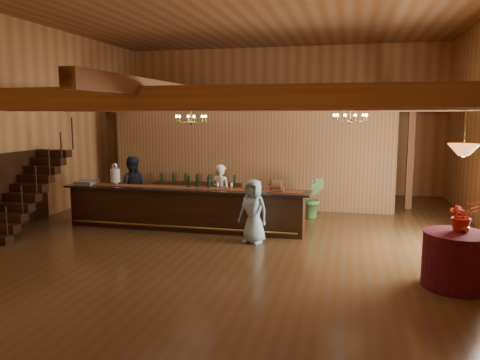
% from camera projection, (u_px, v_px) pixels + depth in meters
% --- Properties ---
extents(floor, '(14.00, 14.00, 0.00)m').
position_uv_depth(floor, '(238.00, 236.00, 11.61)').
color(floor, '#503820').
rests_on(floor, ground).
extents(ceiling, '(14.00, 14.00, 0.00)m').
position_uv_depth(ceiling, '(238.00, 5.00, 10.84)').
color(ceiling, brown).
rests_on(ceiling, wall_back).
extents(wall_back, '(12.00, 0.10, 5.50)m').
position_uv_depth(wall_back, '(280.00, 120.00, 17.97)').
color(wall_back, '#C4864B').
rests_on(wall_back, floor).
extents(wall_front, '(12.00, 0.10, 5.50)m').
position_uv_depth(wall_front, '(67.00, 140.00, 4.48)').
color(wall_front, '#C4864B').
rests_on(wall_front, floor).
extents(wall_left, '(0.10, 14.00, 5.50)m').
position_uv_depth(wall_left, '(22.00, 123.00, 12.59)').
color(wall_left, '#C4864B').
rests_on(wall_left, floor).
extents(beam_grid, '(11.90, 13.90, 0.39)m').
position_uv_depth(beam_grid, '(243.00, 104.00, 11.64)').
color(beam_grid, '#A66A37').
rests_on(beam_grid, wall_left).
extents(support_posts, '(9.20, 10.20, 3.20)m').
position_uv_depth(support_posts, '(233.00, 174.00, 10.90)').
color(support_posts, '#A66A37').
rests_on(support_posts, floor).
extents(partition_wall, '(9.00, 0.18, 3.10)m').
position_uv_depth(partition_wall, '(248.00, 160.00, 14.88)').
color(partition_wall, olive).
rests_on(partition_wall, floor).
extents(staircase, '(1.00, 2.80, 2.00)m').
position_uv_depth(staircase, '(25.00, 192.00, 12.00)').
color(staircase, black).
rests_on(staircase, floor).
extents(backroom_boxes, '(4.10, 0.60, 1.10)m').
position_uv_depth(backroom_boxes, '(266.00, 183.00, 16.90)').
color(backroom_boxes, black).
rests_on(backroom_boxes, floor).
extents(tasting_bar, '(6.56, 0.89, 1.10)m').
position_uv_depth(tasting_bar, '(184.00, 208.00, 12.20)').
color(tasting_bar, black).
rests_on(tasting_bar, floor).
extents(beverage_dispenser, '(0.26, 0.26, 0.60)m').
position_uv_depth(beverage_dispenser, '(115.00, 174.00, 12.60)').
color(beverage_dispenser, silver).
rests_on(beverage_dispenser, tasting_bar).
extents(glass_rack_tray, '(0.50, 0.50, 0.10)m').
position_uv_depth(glass_rack_tray, '(87.00, 183.00, 12.73)').
color(glass_rack_tray, gray).
rests_on(glass_rack_tray, tasting_bar).
extents(raffle_drum, '(0.34, 0.24, 0.30)m').
position_uv_depth(raffle_drum, '(277.00, 185.00, 11.48)').
color(raffle_drum, brown).
rests_on(raffle_drum, tasting_bar).
extents(bar_bottle_0, '(0.07, 0.07, 0.30)m').
position_uv_depth(bar_bottle_0, '(189.00, 182.00, 12.21)').
color(bar_bottle_0, black).
rests_on(bar_bottle_0, tasting_bar).
extents(bar_bottle_1, '(0.07, 0.07, 0.30)m').
position_uv_depth(bar_bottle_1, '(197.00, 182.00, 12.15)').
color(bar_bottle_1, black).
rests_on(bar_bottle_1, tasting_bar).
extents(bar_bottle_2, '(0.07, 0.07, 0.30)m').
position_uv_depth(bar_bottle_2, '(209.00, 182.00, 12.08)').
color(bar_bottle_2, black).
rests_on(bar_bottle_2, tasting_bar).
extents(backbar_shelf, '(2.89, 0.82, 0.80)m').
position_uv_depth(backbar_shelf, '(198.00, 195.00, 15.13)').
color(backbar_shelf, black).
rests_on(backbar_shelf, floor).
extents(round_table, '(1.12, 1.12, 0.97)m').
position_uv_depth(round_table, '(456.00, 260.00, 8.09)').
color(round_table, maroon).
rests_on(round_table, floor).
extents(chandelier_left, '(0.80, 0.80, 0.48)m').
position_uv_depth(chandelier_left, '(191.00, 119.00, 11.78)').
color(chandelier_left, '#AB9243').
rests_on(chandelier_left, beam_grid).
extents(chandelier_right, '(0.80, 0.80, 0.44)m').
position_uv_depth(chandelier_right, '(350.00, 117.00, 11.33)').
color(chandelier_right, '#AB9243').
rests_on(chandelier_right, beam_grid).
extents(pendant_lamp, '(0.52, 0.52, 0.90)m').
position_uv_depth(pendant_lamp, '(464.00, 150.00, 7.82)').
color(pendant_lamp, '#AB9243').
rests_on(pendant_lamp, beam_grid).
extents(bartender, '(0.70, 0.57, 1.64)m').
position_uv_depth(bartender, '(221.00, 194.00, 12.80)').
color(bartender, white).
rests_on(bartender, floor).
extents(staff_second, '(1.07, 0.95, 1.82)m').
position_uv_depth(staff_second, '(132.00, 188.00, 13.22)').
color(staff_second, black).
rests_on(staff_second, floor).
extents(guest, '(0.85, 0.69, 1.50)m').
position_uv_depth(guest, '(253.00, 211.00, 10.88)').
color(guest, '#8EBFD4').
rests_on(guest, floor).
extents(floor_plant, '(0.77, 0.68, 1.20)m').
position_uv_depth(floor_plant, '(313.00, 198.00, 13.50)').
color(floor_plant, '#457337').
rests_on(floor_plant, floor).
extents(table_flowers, '(0.61, 0.56, 0.56)m').
position_uv_depth(table_flowers, '(462.00, 215.00, 8.11)').
color(table_flowers, red).
rests_on(table_flowers, round_table).
extents(table_vase, '(0.14, 0.14, 0.28)m').
position_uv_depth(table_vase, '(465.00, 224.00, 8.04)').
color(table_vase, '#AB9243').
rests_on(table_vase, round_table).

